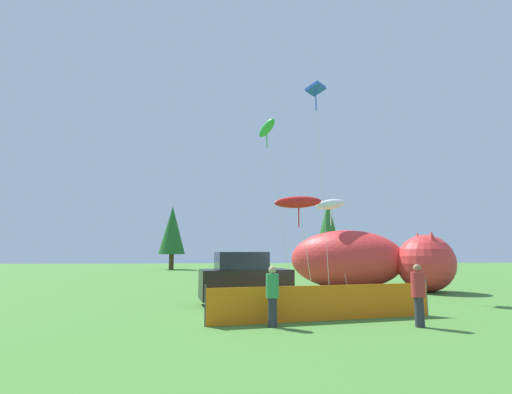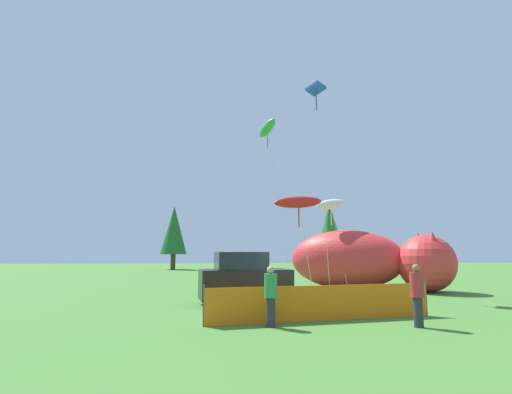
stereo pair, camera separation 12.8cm
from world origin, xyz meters
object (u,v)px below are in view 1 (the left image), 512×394
Objects in this scene: inflatable_cat at (364,262)px; spectator_in_red_shirt at (272,293)px; kite_blue_box at (316,94)px; kite_white_ghost at (330,205)px; kite_red_lizard at (299,202)px; kite_green_fish at (267,129)px; parked_car at (244,279)px; spectator_in_green_shirt at (418,292)px; folding_chair at (407,296)px.

spectator_in_red_shirt is at bearing -92.98° from inflatable_cat.
kite_white_ghost is (1.29, 2.25, -6.18)m from kite_blue_box.
kite_red_lizard is 7.08m from kite_green_fish.
spectator_in_green_shirt is at bearing -56.06° from parked_car.
folding_chair is at bearing -73.98° from kite_blue_box.
inflatable_cat is 10.28m from kite_blue_box.
kite_white_ghost reaches higher than folding_chair.
parked_car is at bearing 96.99° from spectator_in_red_shirt.
parked_car is at bearing -103.47° from kite_green_fish.
spectator_in_green_shirt is (-1.16, -3.28, 0.48)m from folding_chair.
inflatable_cat is at bearing 29.22° from kite_blue_box.
kite_blue_box is 2.11× the size of kite_white_ghost.
kite_red_lizard reaches higher than parked_car.
spectator_in_green_shirt is 15.91m from kite_green_fish.
kite_white_ghost reaches higher than parked_car.
kite_white_ghost is at bearing 87.15° from spectator_in_green_shirt.
kite_green_fish is at bearing 130.97° from kite_blue_box.
spectator_in_green_shirt is at bearing -86.72° from folding_chair.
kite_red_lizard is at bearing -131.02° from kite_blue_box.
folding_chair is 7.20m from kite_red_lizard.
kite_white_ghost is (2.70, 3.87, 0.36)m from kite_red_lizard.
spectator_in_red_shirt is (-4.40, 0.37, -0.03)m from spectator_in_green_shirt.
kite_green_fish reaches higher than folding_chair.
folding_chair is 0.49× the size of spectator_in_green_shirt.
kite_green_fish is 1.91× the size of kite_white_ghost.
parked_car is 0.77× the size of kite_red_lizard.
inflatable_cat is at bearing 36.63° from kite_red_lizard.
parked_car is 11.73m from kite_green_fish.
folding_chair is at bearing 70.50° from spectator_in_green_shirt.
kite_white_ghost reaches higher than kite_red_lizard.
kite_red_lizard is 0.49× the size of kite_green_fish.
kite_red_lizard is 4.73m from kite_white_ghost.
kite_green_fish is (1.16, 12.33, 9.05)m from spectator_in_red_shirt.
kite_red_lizard is 0.93× the size of kite_white_ghost.
kite_blue_box is (1.41, 1.62, 6.54)m from kite_red_lizard.
kite_white_ghost is at bearing 116.49° from folding_chair.
inflatable_cat reaches higher than parked_car.
spectator_in_red_shirt is at bearing -92.30° from parked_car.
spectator_in_red_shirt is (-6.81, -11.13, -0.64)m from inflatable_cat.
inflatable_cat is 11.77m from spectator_in_green_shirt.
folding_chair is 0.08× the size of kite_blue_box.
inflatable_cat reaches higher than spectator_in_green_shirt.
kite_blue_box reaches higher than kite_green_fish.
spectator_in_red_shirt is 13.32m from kite_white_ghost.
parked_car is 9.67m from inflatable_cat.
kite_red_lizard reaches higher than inflatable_cat.
parked_car is at bearing -134.21° from kite_blue_box.
spectator_in_green_shirt reaches higher than folding_chair.
kite_blue_box is at bearing 68.49° from spectator_in_red_shirt.
parked_car is 2.24× the size of spectator_in_red_shirt.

